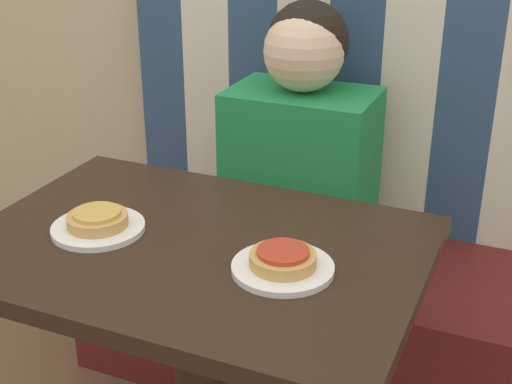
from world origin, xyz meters
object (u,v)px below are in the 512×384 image
at_px(pizza_left, 97,219).
at_px(pizza_right, 283,258).
at_px(person, 302,136).
at_px(plate_left, 98,228).
at_px(plate_right, 283,268).

relative_size(pizza_left, pizza_right, 1.00).
xyz_separation_m(person, pizza_right, (0.20, -0.64, 0.01)).
distance_m(person, plate_left, 0.67).
xyz_separation_m(plate_right, pizza_left, (-0.39, 0.00, 0.02)).
distance_m(plate_left, plate_right, 0.39).
distance_m(plate_left, pizza_right, 0.39).
bearing_deg(person, pizza_left, -107.09).
distance_m(person, pizza_right, 0.67).
bearing_deg(plate_right, person, 107.09).
bearing_deg(pizza_left, plate_left, 0.00).
height_order(pizza_left, pizza_right, same).
height_order(person, pizza_left, person).
height_order(plate_right, pizza_right, pizza_right).
bearing_deg(pizza_right, plate_left, 180.00).
xyz_separation_m(person, plate_right, (0.20, -0.64, -0.01)).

